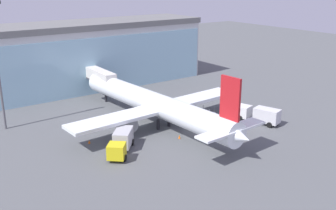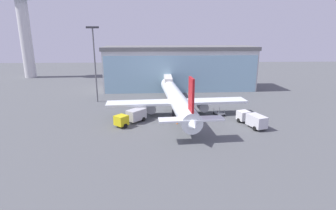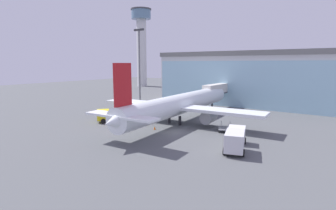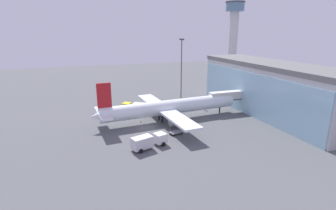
{
  "view_description": "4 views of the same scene",
  "coord_description": "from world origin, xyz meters",
  "px_view_note": "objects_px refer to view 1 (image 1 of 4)",
  "views": [
    {
      "loc": [
        -35.64,
        -43.62,
        22.68
      ],
      "look_at": [
        -0.19,
        7.3,
        2.64
      ],
      "focal_mm": 42.0,
      "sensor_mm": 36.0,
      "label": 1
    },
    {
      "loc": [
        -7.38,
        -50.85,
        17.8
      ],
      "look_at": [
        -5.0,
        6.16,
        2.27
      ],
      "focal_mm": 28.0,
      "sensor_mm": 36.0,
      "label": 2
    },
    {
      "loc": [
        23.21,
        -33.26,
        10.89
      ],
      "look_at": [
        -5.97,
        7.11,
        2.93
      ],
      "focal_mm": 28.0,
      "sensor_mm": 36.0,
      "label": 3
    },
    {
      "loc": [
        56.99,
        -14.09,
        22.2
      ],
      "look_at": [
        -0.57,
        5.95,
        4.77
      ],
      "focal_mm": 28.0,
      "sensor_mm": 36.0,
      "label": 4
    }
  ],
  "objects_px": {
    "catering_truck": "(121,142)",
    "fuel_truck": "(259,114)",
    "jet_bridge": "(96,75)",
    "airplane": "(155,104)",
    "safety_cone_nose": "(179,137)",
    "safety_cone_wingtip": "(89,142)",
    "baggage_cart": "(206,113)"
  },
  "relations": [
    {
      "from": "catering_truck",
      "to": "fuel_truck",
      "type": "distance_m",
      "value": 24.21
    },
    {
      "from": "airplane",
      "to": "safety_cone_wingtip",
      "type": "relative_size",
      "value": 71.95
    },
    {
      "from": "catering_truck",
      "to": "baggage_cart",
      "type": "height_order",
      "value": "catering_truck"
    },
    {
      "from": "airplane",
      "to": "safety_cone_wingtip",
      "type": "distance_m",
      "value": 12.6
    },
    {
      "from": "baggage_cart",
      "to": "safety_cone_wingtip",
      "type": "height_order",
      "value": "baggage_cart"
    },
    {
      "from": "catering_truck",
      "to": "fuel_truck",
      "type": "height_order",
      "value": "same"
    },
    {
      "from": "jet_bridge",
      "to": "catering_truck",
      "type": "height_order",
      "value": "jet_bridge"
    },
    {
      "from": "airplane",
      "to": "safety_cone_wingtip",
      "type": "bearing_deg",
      "value": 91.06
    },
    {
      "from": "jet_bridge",
      "to": "catering_truck",
      "type": "distance_m",
      "value": 27.25
    },
    {
      "from": "fuel_truck",
      "to": "baggage_cart",
      "type": "bearing_deg",
      "value": 14.33
    },
    {
      "from": "catering_truck",
      "to": "safety_cone_nose",
      "type": "relative_size",
      "value": 12.7
    },
    {
      "from": "airplane",
      "to": "baggage_cart",
      "type": "xyz_separation_m",
      "value": [
        9.54,
        -1.49,
        -2.87
      ]
    },
    {
      "from": "airplane",
      "to": "baggage_cart",
      "type": "relative_size",
      "value": 12.62
    },
    {
      "from": "baggage_cart",
      "to": "safety_cone_nose",
      "type": "xyz_separation_m",
      "value": [
        -9.94,
        -5.64,
        -0.23
      ]
    },
    {
      "from": "jet_bridge",
      "to": "baggage_cart",
      "type": "bearing_deg",
      "value": -152.43
    },
    {
      "from": "fuel_truck",
      "to": "airplane",
      "type": "bearing_deg",
      "value": 39.73
    },
    {
      "from": "catering_truck",
      "to": "fuel_truck",
      "type": "xyz_separation_m",
      "value": [
        24.05,
        -2.81,
        0.0
      ]
    },
    {
      "from": "jet_bridge",
      "to": "catering_truck",
      "type": "xyz_separation_m",
      "value": [
        -8.47,
        -25.72,
        -3.06
      ]
    },
    {
      "from": "airplane",
      "to": "fuel_truck",
      "type": "distance_m",
      "value": 17.12
    },
    {
      "from": "jet_bridge",
      "to": "catering_truck",
      "type": "relative_size",
      "value": 1.91
    },
    {
      "from": "safety_cone_wingtip",
      "to": "jet_bridge",
      "type": "bearing_deg",
      "value": 62.01
    },
    {
      "from": "fuel_truck",
      "to": "safety_cone_wingtip",
      "type": "xyz_separation_m",
      "value": [
        -26.49,
        7.99,
        -1.19
      ]
    },
    {
      "from": "safety_cone_nose",
      "to": "baggage_cart",
      "type": "bearing_deg",
      "value": 29.6
    },
    {
      "from": "airplane",
      "to": "safety_cone_nose",
      "type": "bearing_deg",
      "value": 172.43
    },
    {
      "from": "catering_truck",
      "to": "safety_cone_wingtip",
      "type": "relative_size",
      "value": 12.7
    },
    {
      "from": "catering_truck",
      "to": "jet_bridge",
      "type": "bearing_deg",
      "value": -157.79
    },
    {
      "from": "safety_cone_wingtip",
      "to": "baggage_cart",
      "type": "bearing_deg",
      "value": -0.87
    },
    {
      "from": "jet_bridge",
      "to": "safety_cone_wingtip",
      "type": "relative_size",
      "value": 24.28
    },
    {
      "from": "baggage_cart",
      "to": "safety_cone_nose",
      "type": "bearing_deg",
      "value": -76.65
    },
    {
      "from": "safety_cone_nose",
      "to": "catering_truck",
      "type": "bearing_deg",
      "value": 175.15
    },
    {
      "from": "airplane",
      "to": "fuel_truck",
      "type": "xyz_separation_m",
      "value": [
        14.34,
        -9.16,
        -1.91
      ]
    },
    {
      "from": "airplane",
      "to": "safety_cone_wingtip",
      "type": "xyz_separation_m",
      "value": [
        -12.16,
        -1.16,
        -3.1
      ]
    }
  ]
}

